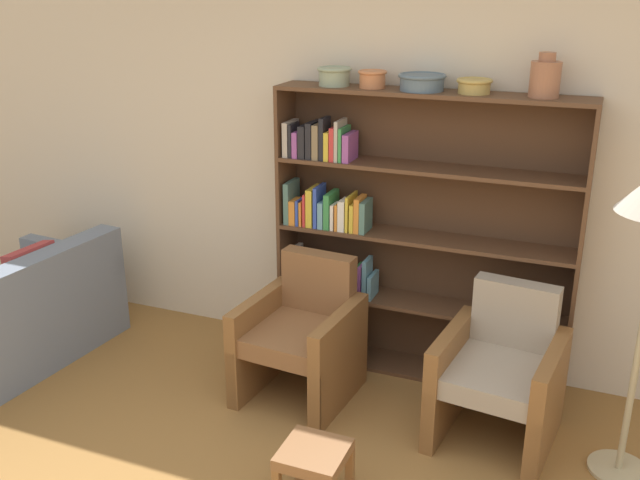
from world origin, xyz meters
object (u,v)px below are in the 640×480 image
bookshelf (392,240)px  bowl_cream (474,85)px  armchair_cushioned (500,373)px  bowl_sage (372,78)px  vase_tall (545,78)px  bowl_terracotta (422,81)px  armchair_leather (302,335)px  footstool (314,460)px  bowl_stoneware (334,75)px

bookshelf → bowl_cream: bearing=-1.9°
armchair_cushioned → bowl_sage: bearing=-22.3°
vase_tall → bowl_cream: bearing=180.0°
bowl_terracotta → vase_tall: vase_tall is taller
armchair_leather → bowl_cream: bearing=-143.1°
footstool → bowl_stoneware: bearing=107.7°
bookshelf → bowl_stoneware: (-0.40, -0.02, 1.03)m
bowl_sage → bowl_cream: size_ratio=0.86×
bowl_terracotta → armchair_cushioned: 1.75m
bookshelf → bowl_sage: (-0.15, -0.02, 1.03)m
bowl_sage → bowl_stoneware: bearing=180.0°
bookshelf → vase_tall: (0.85, -0.02, 1.07)m
bowl_sage → footstool: 2.24m
bowl_stoneware → armchair_cushioned: bearing=-23.8°
bowl_stoneware → armchair_cushioned: size_ratio=0.25×
bowl_terracotta → armchair_cushioned: size_ratio=0.33×
bookshelf → bowl_terracotta: 1.03m
armchair_leather → bookshelf: bearing=-121.0°
bookshelf → bowl_stoneware: bearing=-177.8°
bowl_stoneware → armchair_cushioned: (1.22, -0.54, -1.53)m
bowl_sage → armchair_leather: (-0.24, -0.54, -1.53)m
bowl_stoneware → vase_tall: (1.25, -0.00, 0.04)m
bowl_stoneware → bowl_terracotta: bowl_stoneware is taller
bookshelf → armchair_leather: (-0.40, -0.55, -0.50)m
armchair_cushioned → footstool: size_ratio=2.70×
bowl_sage → armchair_cushioned: (0.97, -0.54, -1.53)m
bowl_sage → armchair_leather: bowl_sage is taller
bookshelf → bowl_sage: size_ratio=10.78×
bowl_sage → armchair_leather: size_ratio=0.20×
vase_tall → armchair_leather: vase_tall is taller
bookshelf → armchair_leather: bearing=-125.8°
footstool → armchair_leather: bearing=116.5°
armchair_leather → armchair_cushioned: 1.22m
bowl_cream → footstool: size_ratio=0.65×
bowl_cream → footstool: 2.25m
bowl_stoneware → footstool: 2.28m
armchair_leather → armchair_cushioned: bearing=-175.2°
bowl_stoneware → bowl_sage: size_ratio=1.21×
footstool → vase_tall: bearing=62.2°
bookshelf → bowl_sage: bearing=-174.4°
bowl_stoneware → vase_tall: vase_tall is taller
bowl_stoneware → armchair_leather: bearing=-89.7°
bookshelf → armchair_leather: 0.85m
bowl_sage → bowl_terracotta: 0.31m
footstool → bowl_sage: bearing=98.6°
bookshelf → vase_tall: bearing=-1.0°
footstool → armchair_cushioned: bearing=51.4°
bookshelf → armchair_leather: size_ratio=2.20×
armchair_cushioned → bowl_stoneware: bearing=-17.1°
armchair_leather → footstool: (0.47, -0.94, -0.14)m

